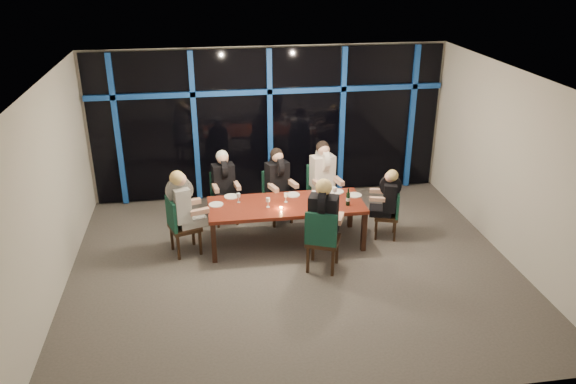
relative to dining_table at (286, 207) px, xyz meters
name	(u,v)px	position (x,y,z in m)	size (l,w,h in m)	color
room	(294,147)	(0.00, -0.80, 1.34)	(7.04, 7.00, 3.02)	#5E5853
window_wall	(270,121)	(0.01, 2.13, 0.87)	(6.86, 0.43, 2.94)	black
dining_table	(286,207)	(0.00, 0.00, 0.00)	(2.60, 1.00, 0.75)	maroon
chair_far_left	(224,194)	(-1.00, 1.06, -0.15)	(0.51, 0.51, 0.95)	#301C10
chair_far_mid	(276,193)	(-0.04, 0.94, -0.14)	(0.57, 0.57, 0.97)	#301C10
chair_far_right	(321,188)	(0.81, 0.98, -0.11)	(0.57, 0.57, 1.02)	#301C10
chair_end_left	(179,223)	(-1.78, -0.07, -0.12)	(0.59, 0.59, 1.00)	#301C10
chair_end_right	(391,212)	(1.83, -0.04, -0.20)	(0.50, 0.50, 0.86)	#301C10
chair_near_mid	(322,238)	(0.41, -0.97, -0.09)	(0.64, 0.64, 1.06)	#301C10
diner_far_left	(224,177)	(-0.99, 0.98, 0.22)	(0.51, 0.62, 0.92)	black
diner_far_mid	(278,175)	(-0.02, 0.86, 0.24)	(0.58, 0.66, 0.94)	black
diner_far_right	(323,169)	(0.83, 0.90, 0.29)	(0.57, 0.68, 0.99)	white
diner_end_left	(182,200)	(-1.70, -0.04, 0.27)	(0.68, 0.59, 0.98)	black
diner_end_right	(388,194)	(1.76, -0.02, 0.14)	(0.58, 0.50, 0.84)	black
diner_near_mid	(324,211)	(0.44, -0.89, 0.33)	(0.66, 0.73, 1.03)	black
plate_far_left	(231,197)	(-0.89, 0.42, 0.08)	(0.24, 0.24, 0.01)	white
plate_far_mid	(293,195)	(0.17, 0.33, 0.08)	(0.24, 0.24, 0.01)	white
plate_far_right	(337,192)	(0.95, 0.35, 0.08)	(0.24, 0.24, 0.01)	white
plate_end_left	(216,205)	(-1.16, 0.13, 0.08)	(0.24, 0.24, 0.01)	white
plate_end_right	(355,195)	(1.22, 0.15, 0.08)	(0.24, 0.24, 0.01)	white
plate_near_mid	(330,210)	(0.66, -0.37, 0.08)	(0.24, 0.24, 0.01)	white
wine_bottle	(348,199)	(1.00, -0.22, 0.18)	(0.07, 0.07, 0.30)	black
water_pitcher	(328,200)	(0.68, -0.17, 0.17)	(0.13, 0.11, 0.21)	silver
tea_light	(281,208)	(-0.11, -0.17, 0.08)	(0.05, 0.05, 0.03)	#FBAE4B
wine_glass_a	(268,200)	(-0.32, -0.09, 0.19)	(0.07, 0.07, 0.17)	white
wine_glass_b	(286,196)	(0.00, 0.07, 0.19)	(0.06, 0.06, 0.16)	silver
wine_glass_c	(314,194)	(0.48, 0.03, 0.20)	(0.07, 0.07, 0.18)	white
wine_glass_d	(238,196)	(-0.78, 0.18, 0.19)	(0.06, 0.06, 0.16)	silver
wine_glass_e	(335,190)	(0.86, 0.12, 0.20)	(0.07, 0.07, 0.19)	silver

